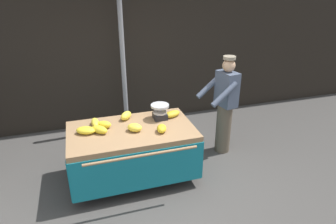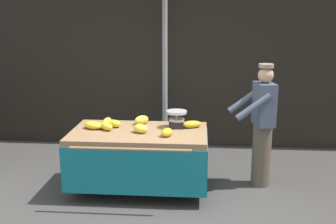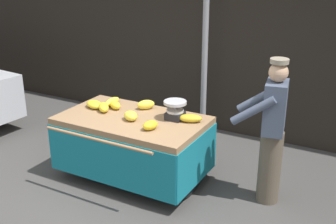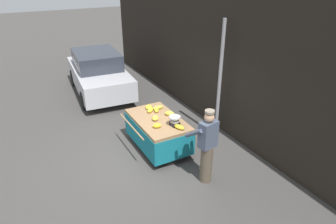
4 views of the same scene
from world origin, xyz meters
TOP-DOWN VIEW (x-y plane):
  - ground_plane at (0.00, 0.00)m, footprint 60.00×60.00m
  - back_wall at (0.00, 2.73)m, footprint 16.00×0.24m
  - street_pole at (-0.01, 2.28)m, footprint 0.09×0.09m
  - banana_cart at (-0.20, 0.57)m, footprint 1.83×1.27m
  - weighing_scale at (0.29, 0.78)m, footprint 0.28×0.28m
  - banana_bunch_0 at (-0.65, 0.58)m, footprint 0.27×0.28m
  - banana_bunch_1 at (-0.69, 0.83)m, footprint 0.12×0.29m
  - banana_bunch_2 at (0.19, 0.36)m, footprint 0.19×0.23m
  - banana_bunch_3 at (-0.17, 0.49)m, footprint 0.26×0.25m
  - banana_bunch_4 at (-0.57, 0.73)m, footprint 0.24×0.20m
  - banana_bunch_5 at (0.49, 0.79)m, footprint 0.32×0.23m
  - banana_bunch_6 at (-0.83, 0.63)m, footprint 0.32×0.26m
  - banana_bunch_7 at (-0.22, 0.92)m, footprint 0.25×0.26m
  - vendor_person at (1.45, 0.89)m, footprint 0.64×0.59m

SIDE VIEW (x-z plane):
  - ground_plane at x=0.00m, z-range 0.00..0.00m
  - banana_cart at x=-0.20m, z-range 0.20..1.05m
  - vendor_person at x=1.45m, z-range 0.01..1.73m
  - banana_bunch_5 at x=0.49m, z-range 0.85..0.94m
  - banana_bunch_6 at x=-0.83m, z-range 0.85..0.94m
  - banana_bunch_1 at x=-0.69m, z-range 0.85..0.95m
  - banana_bunch_4 at x=-0.57m, z-range 0.85..0.95m
  - banana_bunch_2 at x=0.19m, z-range 0.85..0.95m
  - banana_bunch_0 at x=-0.65m, z-range 0.85..0.95m
  - banana_bunch_3 at x=-0.17m, z-range 0.85..0.96m
  - banana_bunch_7 at x=-0.22m, z-range 0.85..0.97m
  - weighing_scale at x=0.29m, z-range 0.85..1.08m
  - street_pole at x=-0.01m, z-range 0.00..3.17m
  - back_wall at x=0.00m, z-range 0.00..4.17m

